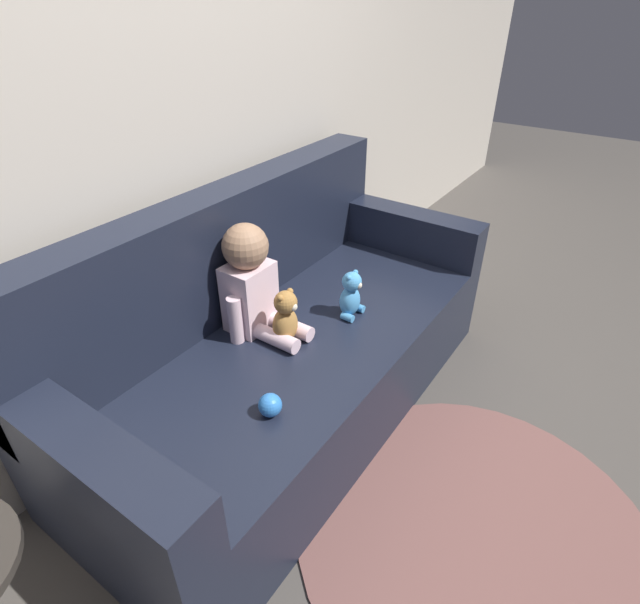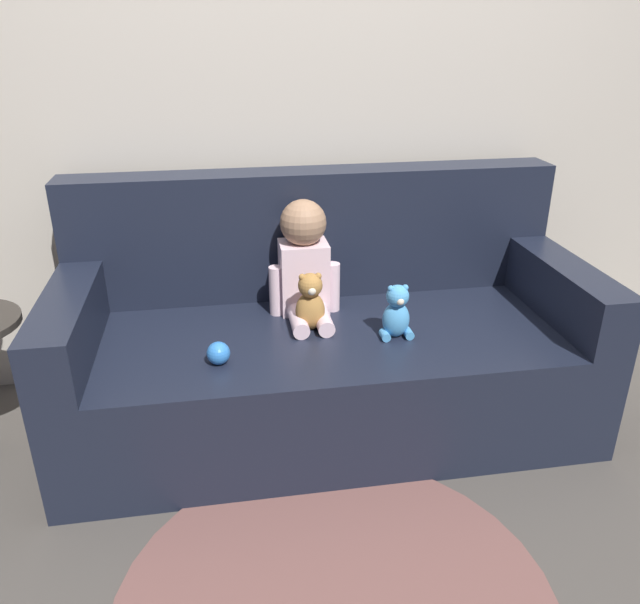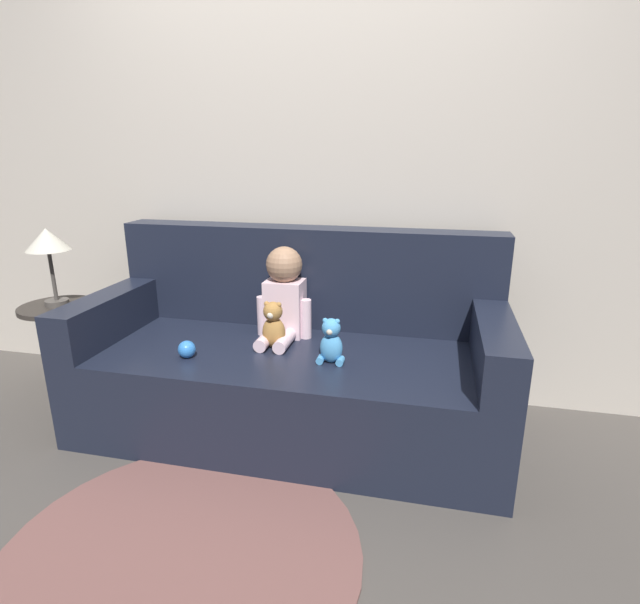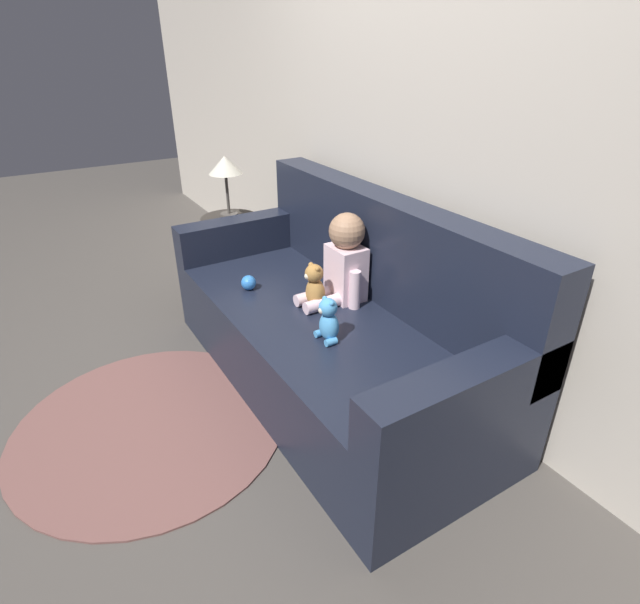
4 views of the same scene
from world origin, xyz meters
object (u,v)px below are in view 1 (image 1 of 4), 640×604
object	(u,v)px
person_baby	(252,284)
teddy_bear_brown	(286,318)
plush_toy_side	(351,295)
couch	(282,345)
toy_ball	(270,405)

from	to	relation	value
person_baby	teddy_bear_brown	bearing A→B (deg)	-90.84
person_baby	teddy_bear_brown	size ratio (longest dim) A/B	1.98
teddy_bear_brown	plush_toy_side	bearing A→B (deg)	-20.11
couch	person_baby	distance (m)	0.33
couch	teddy_bear_brown	world-z (taller)	couch
couch	person_baby	size ratio (longest dim) A/B	4.41
couch	person_baby	world-z (taller)	couch
teddy_bear_brown	toy_ball	bearing A→B (deg)	-149.68
couch	plush_toy_side	distance (m)	0.37
person_baby	toy_ball	bearing A→B (deg)	-133.45
teddy_bear_brown	plush_toy_side	size ratio (longest dim) A/B	1.11
person_baby	toy_ball	world-z (taller)	person_baby
couch	teddy_bear_brown	bearing A→B (deg)	-129.98
toy_ball	teddy_bear_brown	bearing A→B (deg)	30.32
couch	plush_toy_side	world-z (taller)	couch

